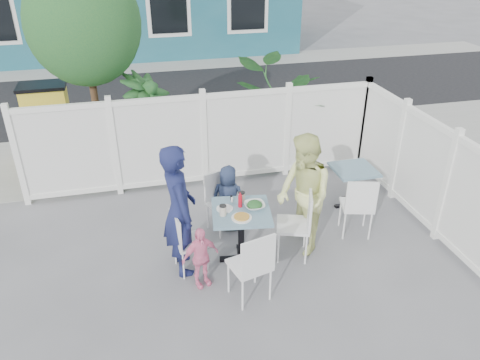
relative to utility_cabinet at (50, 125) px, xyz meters
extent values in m
plane|color=slate|center=(2.52, -4.00, -0.71)|extent=(80.00, 80.00, 0.00)
cube|color=gray|center=(2.52, -0.20, -0.71)|extent=(24.00, 2.60, 0.01)
cube|color=black|center=(2.52, 3.50, -0.71)|extent=(24.00, 5.00, 0.01)
cube|color=gray|center=(2.52, 6.60, -0.71)|extent=(24.00, 1.60, 0.01)
cube|color=black|center=(-0.48, 7.02, 0.89)|extent=(1.20, 0.04, 1.40)
cube|color=black|center=(3.52, 7.02, 0.89)|extent=(1.20, 0.04, 1.40)
cube|color=white|center=(2.62, -1.60, 0.11)|extent=(5.80, 0.04, 1.40)
cube|color=white|center=(2.62, -1.60, 0.85)|extent=(5.86, 0.08, 0.08)
cube|color=white|center=(2.62, -1.60, -0.65)|extent=(5.86, 0.08, 0.12)
cube|color=white|center=(5.52, -3.40, 0.11)|extent=(0.04, 3.60, 1.40)
cube|color=white|center=(5.52, -3.40, 0.85)|extent=(0.08, 3.66, 0.08)
cube|color=white|center=(5.52, -3.40, -0.65)|extent=(0.08, 3.66, 0.12)
cylinder|color=#382316|center=(0.92, -0.70, 0.49)|extent=(0.12, 0.12, 2.40)
ellipsoid|color=#1A4C27|center=(0.92, -0.70, 1.89)|extent=(1.80, 1.62, 1.98)
cube|color=gold|center=(0.00, 0.00, 0.00)|extent=(0.77, 0.55, 1.42)
imported|color=#1A4C27|center=(1.75, -0.90, 0.18)|extent=(1.39, 1.39, 1.79)
imported|color=#1A4C27|center=(4.22, -1.00, 0.23)|extent=(1.88, 1.68, 1.89)
cube|color=teal|center=(2.70, -3.83, 0.04)|extent=(0.84, 0.84, 0.04)
cylinder|color=black|center=(2.70, -3.83, -0.33)|extent=(0.08, 0.08, 0.71)
cube|color=black|center=(2.70, -3.83, -0.69)|extent=(0.58, 0.17, 0.04)
cube|color=black|center=(2.70, -3.83, -0.69)|extent=(0.17, 0.58, 0.04)
cube|color=teal|center=(4.72, -2.90, -0.06)|extent=(0.64, 0.64, 0.04)
cylinder|color=black|center=(4.72, -2.90, -0.39)|extent=(0.07, 0.07, 0.61)
cube|color=black|center=(4.72, -2.90, -0.69)|extent=(0.50, 0.08, 0.04)
cube|color=black|center=(4.72, -2.90, -0.69)|extent=(0.08, 0.50, 0.04)
cube|color=white|center=(2.03, -3.84, -0.29)|extent=(0.44, 0.45, 0.04)
cube|color=white|center=(1.86, -3.88, -0.06)|extent=(0.10, 0.39, 0.42)
cylinder|color=white|center=(2.15, -3.65, -0.50)|extent=(0.02, 0.02, 0.42)
cylinder|color=white|center=(2.22, -3.98, -0.50)|extent=(0.02, 0.02, 0.42)
cylinder|color=white|center=(1.84, -3.71, -0.50)|extent=(0.02, 0.02, 0.42)
cylinder|color=white|center=(1.91, -4.04, -0.50)|extent=(0.02, 0.02, 0.42)
cube|color=white|center=(3.39, -3.88, -0.24)|extent=(0.54, 0.56, 0.04)
cube|color=white|center=(3.58, -3.94, 0.03)|extent=(0.17, 0.43, 0.48)
cylinder|color=white|center=(3.16, -4.00, -0.47)|extent=(0.03, 0.03, 0.48)
cylinder|color=white|center=(3.28, -3.64, -0.47)|extent=(0.03, 0.03, 0.48)
cylinder|color=white|center=(3.50, -4.12, -0.47)|extent=(0.03, 0.03, 0.48)
cylinder|color=white|center=(3.62, -3.76, -0.47)|extent=(0.03, 0.03, 0.48)
cube|color=white|center=(2.63, -3.07, -0.29)|extent=(0.51, 0.50, 0.04)
cube|color=white|center=(2.56, -2.90, -0.05)|extent=(0.38, 0.17, 0.43)
cylinder|color=white|center=(2.84, -3.16, -0.50)|extent=(0.02, 0.02, 0.43)
cylinder|color=white|center=(2.53, -3.28, -0.50)|extent=(0.02, 0.02, 0.43)
cylinder|color=white|center=(2.73, -2.86, -0.50)|extent=(0.02, 0.02, 0.43)
cylinder|color=white|center=(2.41, -2.98, -0.50)|extent=(0.02, 0.02, 0.43)
cube|color=white|center=(2.62, -4.53, -0.25)|extent=(0.52, 0.51, 0.04)
cube|color=white|center=(2.67, -4.72, 0.01)|extent=(0.43, 0.14, 0.46)
cylinder|color=white|center=(2.40, -4.41, -0.48)|extent=(0.02, 0.02, 0.46)
cylinder|color=white|center=(2.76, -4.31, -0.48)|extent=(0.02, 0.02, 0.46)
cylinder|color=white|center=(2.49, -4.74, -0.48)|extent=(0.02, 0.02, 0.46)
cylinder|color=white|center=(2.85, -4.65, -0.48)|extent=(0.02, 0.02, 0.46)
cube|color=white|center=(4.44, -3.60, -0.26)|extent=(0.52, 0.50, 0.04)
cube|color=white|center=(4.39, -3.78, 0.00)|extent=(0.42, 0.14, 0.46)
cylinder|color=white|center=(4.31, -3.38, -0.48)|extent=(0.02, 0.02, 0.46)
cylinder|color=white|center=(4.67, -3.48, -0.48)|extent=(0.02, 0.02, 0.46)
cylinder|color=white|center=(4.22, -3.72, -0.48)|extent=(0.02, 0.02, 0.46)
cylinder|color=white|center=(4.58, -3.81, -0.48)|extent=(0.02, 0.02, 0.46)
imported|color=#181E4B|center=(1.93, -3.79, 0.16)|extent=(0.48, 0.67, 1.74)
imported|color=#D8E640|center=(3.56, -3.75, 0.12)|extent=(0.73, 0.89, 1.67)
imported|color=#232E4C|center=(2.71, -3.04, -0.21)|extent=(0.58, 0.49, 1.00)
imported|color=pink|center=(2.10, -4.18, -0.30)|extent=(0.52, 0.34, 0.82)
cylinder|color=white|center=(2.66, -4.01, 0.07)|extent=(0.25, 0.25, 0.02)
cylinder|color=white|center=(2.50, -3.75, 0.07)|extent=(0.21, 0.21, 0.01)
imported|color=white|center=(2.88, -3.81, 0.10)|extent=(0.26, 0.26, 0.06)
cylinder|color=beige|center=(2.45, -3.88, 0.13)|extent=(0.09, 0.09, 0.13)
cylinder|color=beige|center=(2.76, -3.63, 0.13)|extent=(0.09, 0.09, 0.13)
cylinder|color=red|center=(2.71, -3.74, 0.15)|extent=(0.05, 0.05, 0.17)
cylinder|color=white|center=(2.63, -3.60, 0.10)|extent=(0.03, 0.03, 0.07)
cylinder|color=black|center=(2.64, -3.54, 0.10)|extent=(0.03, 0.03, 0.06)
camera|label=1|loc=(1.49, -8.69, 3.20)|focal=35.00mm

